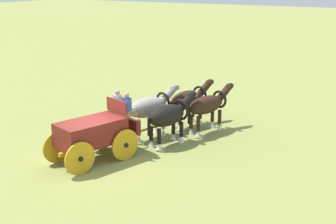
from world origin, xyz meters
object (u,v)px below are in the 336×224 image
(draft_horse_rear_near, at_px, (150,108))
(draft_horse_rear_off, at_px, (169,116))
(show_wagon, at_px, (95,132))
(draft_horse_lead_near, at_px, (189,100))
(draft_horse_lead_off, at_px, (208,105))

(draft_horse_rear_near, relative_size, draft_horse_rear_off, 1.06)
(show_wagon, bearing_deg, draft_horse_rear_near, -4.75)
(draft_horse_rear_near, bearing_deg, draft_horse_lead_near, -15.18)
(show_wagon, xyz_separation_m, draft_horse_rear_near, (3.58, -0.30, 0.20))
(draft_horse_rear_near, xyz_separation_m, draft_horse_rear_off, (-0.35, -1.25, -0.09))
(show_wagon, distance_m, draft_horse_rear_near, 3.60)
(show_wagon, height_order, draft_horse_lead_off, show_wagon)
(draft_horse_rear_near, relative_size, draft_horse_lead_near, 1.02)
(draft_horse_rear_off, xyz_separation_m, draft_horse_lead_near, (2.85, 0.57, -0.01))
(draft_horse_lead_near, bearing_deg, show_wagon, 170.87)
(show_wagon, bearing_deg, draft_horse_lead_near, -9.13)
(draft_horse_rear_off, xyz_separation_m, draft_horse_lead_off, (2.53, -0.69, -0.01))
(show_wagon, distance_m, draft_horse_rear_off, 3.59)
(show_wagon, bearing_deg, draft_horse_lead_off, -21.22)
(draft_horse_lead_near, xyz_separation_m, draft_horse_lead_off, (-0.33, -1.26, 0.00))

